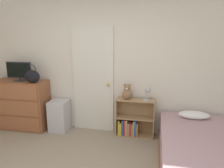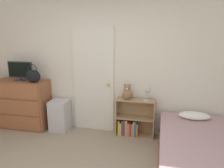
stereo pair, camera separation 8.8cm
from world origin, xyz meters
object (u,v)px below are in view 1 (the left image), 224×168
object	(u,v)px
tv	(19,71)
teddy_bear	(127,93)
desk_lamp	(148,91)
bed	(200,151)
storage_bin	(59,116)
handbag	(32,76)
dresser	(22,105)
bookshelf	(132,122)

from	to	relation	value
tv	teddy_bear	distance (m)	2.15
desk_lamp	bed	xyz separation A→B (m)	(0.80, -0.76, -0.64)
tv	desk_lamp	world-z (taller)	tv
storage_bin	teddy_bear	size ratio (longest dim) A/B	2.11
storage_bin	teddy_bear	distance (m)	1.44
bed	handbag	bearing A→B (deg)	168.75
tv	storage_bin	xyz separation A→B (m)	(0.78, 0.04, -0.88)
storage_bin	desk_lamp	size ratio (longest dim) A/B	2.34
dresser	bookshelf	bearing A→B (deg)	2.62
tv	teddy_bear	world-z (taller)	tv
storage_bin	tv	bearing A→B (deg)	-177.09
tv	teddy_bear	size ratio (longest dim) A/B	1.82
teddy_bear	desk_lamp	world-z (taller)	teddy_bear
desk_lamp	dresser	bearing A→B (deg)	-178.64
bookshelf	dresser	bearing A→B (deg)	-177.38
handbag	bookshelf	size ratio (longest dim) A/B	0.49
storage_bin	desk_lamp	xyz separation A→B (m)	(1.71, 0.02, 0.59)
dresser	storage_bin	bearing A→B (deg)	2.90
storage_bin	teddy_bear	bearing A→B (deg)	2.49
dresser	bed	bearing A→B (deg)	-12.00
teddy_bear	bookshelf	bearing A→B (deg)	2.27
handbag	bed	distance (m)	3.12
desk_lamp	handbag	bearing A→B (deg)	-175.31
dresser	handbag	size ratio (longest dim) A/B	3.02
storage_bin	bed	xyz separation A→B (m)	(2.51, -0.74, -0.05)
tv	handbag	distance (m)	0.37
desk_lamp	tv	bearing A→B (deg)	-178.64
dresser	handbag	world-z (taller)	handbag
desk_lamp	bookshelf	bearing A→B (deg)	171.17
dresser	tv	xyz separation A→B (m)	(0.01, 0.00, 0.69)
tv	storage_bin	distance (m)	1.17
handbag	bookshelf	xyz separation A→B (m)	(1.87, 0.22, -0.85)
tv	bed	distance (m)	3.49
dresser	storage_bin	xyz separation A→B (m)	(0.78, 0.04, -0.19)
handbag	desk_lamp	world-z (taller)	handbag
storage_bin	bed	size ratio (longest dim) A/B	0.32
bookshelf	teddy_bear	size ratio (longest dim) A/B	2.48
tv	bookshelf	distance (m)	2.40
teddy_bear	desk_lamp	bearing A→B (deg)	-5.90
bookshelf	teddy_bear	distance (m)	0.58
teddy_bear	bed	distance (m)	1.53
storage_bin	handbag	bearing A→B (deg)	-159.94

